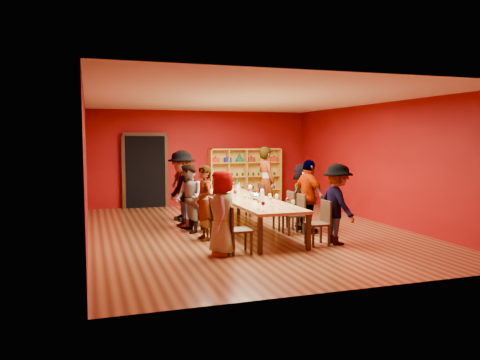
% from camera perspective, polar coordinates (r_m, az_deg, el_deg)
% --- Properties ---
extents(room_shell, '(7.10, 9.10, 3.04)m').
position_cam_1_polar(room_shell, '(10.67, 0.88, 1.77)').
color(room_shell, '#502915').
rests_on(room_shell, ground).
extents(tasting_table, '(1.10, 4.50, 0.75)m').
position_cam_1_polar(tasting_table, '(10.74, 0.88, -2.50)').
color(tasting_table, '#AC8247').
rests_on(tasting_table, ground).
extents(doorway, '(1.40, 0.17, 2.30)m').
position_cam_1_polar(doorway, '(14.64, -11.49, 1.07)').
color(doorway, black).
rests_on(doorway, ground).
extents(shelving_unit, '(2.40, 0.40, 1.80)m').
position_cam_1_polar(shelving_unit, '(15.23, 0.60, 0.79)').
color(shelving_unit, gold).
rests_on(shelving_unit, ground).
extents(chair_person_left_0, '(0.42, 0.42, 0.89)m').
position_cam_1_polar(chair_person_left_0, '(8.62, -0.56, -5.73)').
color(chair_person_left_0, black).
rests_on(chair_person_left_0, ground).
extents(person_left_0, '(0.60, 0.84, 1.54)m').
position_cam_1_polar(person_left_0, '(8.50, -2.18, -4.01)').
color(person_left_0, white).
rests_on(person_left_0, ground).
extents(chair_person_left_1, '(0.42, 0.42, 0.89)m').
position_cam_1_polar(chair_person_left_1, '(9.86, -2.85, -4.38)').
color(chair_person_left_1, black).
rests_on(chair_person_left_1, ground).
extents(person_left_1, '(0.48, 0.61, 1.56)m').
position_cam_1_polar(person_left_1, '(9.75, -4.41, -2.81)').
color(person_left_1, '#535358').
rests_on(person_left_1, ground).
extents(chair_person_left_2, '(0.42, 0.42, 0.89)m').
position_cam_1_polar(chair_person_left_2, '(10.68, -4.06, -3.66)').
color(chair_person_left_2, black).
rests_on(chair_person_left_2, ground).
extents(person_left_2, '(0.52, 0.81, 1.57)m').
position_cam_1_polar(person_left_2, '(10.55, -6.30, -2.21)').
color(person_left_2, '#454549').
rests_on(person_left_2, ground).
extents(chair_person_left_3, '(0.42, 0.42, 0.89)m').
position_cam_1_polar(chair_person_left_3, '(11.38, -4.94, -3.13)').
color(chair_person_left_3, black).
rests_on(chair_person_left_3, ground).
extents(person_left_3, '(0.68, 1.25, 1.83)m').
position_cam_1_polar(person_left_3, '(11.24, -7.08, -1.08)').
color(person_left_3, '#48484D').
rests_on(person_left_3, ground).
extents(chair_person_left_4, '(0.42, 0.42, 0.89)m').
position_cam_1_polar(chair_person_left_4, '(12.23, -5.87, -2.57)').
color(chair_person_left_4, black).
rests_on(chair_person_left_4, ground).
extents(person_left_4, '(0.74, 1.10, 1.71)m').
position_cam_1_polar(person_left_4, '(12.14, -7.01, -0.92)').
color(person_left_4, '#5A82BA').
rests_on(person_left_4, ground).
extents(chair_person_right_0, '(0.42, 0.42, 0.89)m').
position_cam_1_polar(chair_person_right_0, '(9.43, 9.84, -4.87)').
color(chair_person_right_0, black).
rests_on(chair_person_right_0, ground).
extents(person_right_0, '(0.46, 1.05, 1.61)m').
position_cam_1_polar(person_right_0, '(9.56, 11.77, -2.89)').
color(person_right_0, silver).
rests_on(person_right_0, ground).
extents(chair_person_right_1, '(0.42, 0.42, 0.89)m').
position_cam_1_polar(chair_person_right_1, '(10.44, 6.92, -3.88)').
color(chair_person_right_1, black).
rests_on(chair_person_right_1, ground).
extents(person_right_1, '(0.64, 1.04, 1.65)m').
position_cam_1_polar(person_right_1, '(10.52, 8.37, -2.03)').
color(person_right_1, pink).
rests_on(person_right_1, ground).
extents(chair_person_right_2, '(0.42, 0.42, 0.89)m').
position_cam_1_polar(chair_person_right_2, '(10.95, 5.68, -3.46)').
color(chair_person_right_2, black).
rests_on(chair_person_right_2, ground).
extents(person_right_2, '(0.79, 1.48, 1.53)m').
position_cam_1_polar(person_right_2, '(11.08, 7.61, -1.96)').
color(person_right_2, '#5F8EC4').
rests_on(person_right_2, ground).
extents(chair_person_right_4, '(0.42, 0.42, 0.89)m').
position_cam_1_polar(chair_person_right_4, '(12.80, 2.07, -2.21)').
color(chair_person_right_4, black).
rests_on(chair_person_right_4, ground).
extents(person_right_4, '(0.59, 0.75, 1.89)m').
position_cam_1_polar(person_right_4, '(12.84, 3.20, -0.16)').
color(person_right_4, '#5D8DC0').
rests_on(person_right_4, ground).
extents(wine_glass_0, '(0.08, 0.08, 0.19)m').
position_cam_1_polar(wine_glass_0, '(8.78, 2.84, -2.94)').
color(wine_glass_0, silver).
rests_on(wine_glass_0, tasting_table).
extents(wine_glass_1, '(0.07, 0.07, 0.18)m').
position_cam_1_polar(wine_glass_1, '(10.32, 1.54, -1.78)').
color(wine_glass_1, silver).
rests_on(wine_glass_1, tasting_table).
extents(wine_glass_2, '(0.08, 0.08, 0.19)m').
position_cam_1_polar(wine_glass_2, '(9.08, 6.51, -2.72)').
color(wine_glass_2, silver).
rests_on(wine_glass_2, tasting_table).
extents(wine_glass_3, '(0.08, 0.08, 0.20)m').
position_cam_1_polar(wine_glass_3, '(11.84, -1.51, -0.86)').
color(wine_glass_3, silver).
rests_on(wine_glass_3, tasting_table).
extents(wine_glass_4, '(0.09, 0.09, 0.22)m').
position_cam_1_polar(wine_glass_4, '(10.73, 2.73, -1.39)').
color(wine_glass_4, silver).
rests_on(wine_glass_4, tasting_table).
extents(wine_glass_5, '(0.08, 0.08, 0.19)m').
position_cam_1_polar(wine_glass_5, '(12.67, -0.80, -0.50)').
color(wine_glass_5, silver).
rests_on(wine_glass_5, tasting_table).
extents(wine_glass_6, '(0.08, 0.08, 0.20)m').
position_cam_1_polar(wine_glass_6, '(9.07, 2.29, -2.63)').
color(wine_glass_6, silver).
rests_on(wine_glass_6, tasting_table).
extents(wine_glass_7, '(0.07, 0.07, 0.18)m').
position_cam_1_polar(wine_glass_7, '(9.71, 1.17, -2.20)').
color(wine_glass_7, silver).
rests_on(wine_glass_7, tasting_table).
extents(wine_glass_8, '(0.07, 0.07, 0.18)m').
position_cam_1_polar(wine_glass_8, '(10.11, 3.65, -1.94)').
color(wine_glass_8, silver).
rests_on(wine_glass_8, tasting_table).
extents(wine_glass_9, '(0.08, 0.08, 0.20)m').
position_cam_1_polar(wine_glass_9, '(10.93, 2.15, -1.33)').
color(wine_glass_9, silver).
rests_on(wine_glass_9, tasting_table).
extents(wine_glass_10, '(0.07, 0.07, 0.18)m').
position_cam_1_polar(wine_glass_10, '(10.74, -1.02, -1.52)').
color(wine_glass_10, silver).
rests_on(wine_glass_10, tasting_table).
extents(wine_glass_11, '(0.09, 0.09, 0.22)m').
position_cam_1_polar(wine_glass_11, '(11.73, 1.03, -0.84)').
color(wine_glass_11, silver).
rests_on(wine_glass_11, tasting_table).
extents(wine_glass_12, '(0.07, 0.07, 0.18)m').
position_cam_1_polar(wine_glass_12, '(9.84, 0.63, -2.11)').
color(wine_glass_12, silver).
rests_on(wine_glass_12, tasting_table).
extents(wine_glass_13, '(0.09, 0.09, 0.22)m').
position_cam_1_polar(wine_glass_13, '(12.48, -3.47, -0.49)').
color(wine_glass_13, silver).
rests_on(wine_glass_13, tasting_table).
extents(wine_glass_14, '(0.08, 0.08, 0.20)m').
position_cam_1_polar(wine_glass_14, '(11.54, -2.05, -1.01)').
color(wine_glass_14, silver).
rests_on(wine_glass_14, tasting_table).
extents(wine_glass_15, '(0.08, 0.08, 0.20)m').
position_cam_1_polar(wine_glass_15, '(9.93, 4.51, -2.01)').
color(wine_glass_15, silver).
rests_on(wine_glass_15, tasting_table).
extents(wine_glass_16, '(0.08, 0.08, 0.20)m').
position_cam_1_polar(wine_glass_16, '(9.31, 5.82, -2.48)').
color(wine_glass_16, silver).
rests_on(wine_glass_16, tasting_table).
extents(wine_glass_17, '(0.09, 0.09, 0.22)m').
position_cam_1_polar(wine_glass_17, '(11.58, 1.26, -0.90)').
color(wine_glass_17, silver).
rests_on(wine_glass_17, tasting_table).
extents(wine_glass_18, '(0.09, 0.09, 0.22)m').
position_cam_1_polar(wine_glass_18, '(10.52, -0.58, -1.52)').
color(wine_glass_18, silver).
rests_on(wine_glass_18, tasting_table).
extents(wine_glass_19, '(0.08, 0.08, 0.19)m').
position_cam_1_polar(wine_glass_19, '(11.16, 1.02, -1.25)').
color(wine_glass_19, silver).
rests_on(wine_glass_19, tasting_table).
extents(wine_glass_20, '(0.09, 0.09, 0.21)m').
position_cam_1_polar(wine_glass_20, '(9.43, 3.73, -2.30)').
color(wine_glass_20, silver).
rests_on(wine_glass_20, tasting_table).
extents(wine_glass_21, '(0.09, 0.09, 0.22)m').
position_cam_1_polar(wine_glass_21, '(12.40, -0.22, -0.53)').
color(wine_glass_21, silver).
rests_on(wine_glass_21, tasting_table).
extents(spittoon_bowl, '(0.31, 0.31, 0.17)m').
position_cam_1_polar(spittoon_bowl, '(10.55, 2.00, -1.96)').
color(spittoon_bowl, '#B3B5BA').
rests_on(spittoon_bowl, tasting_table).
extents(carafe_a, '(0.13, 0.13, 0.29)m').
position_cam_1_polar(carafe_a, '(11.05, -0.27, -1.35)').
color(carafe_a, silver).
rests_on(carafe_a, tasting_table).
extents(carafe_b, '(0.11, 0.11, 0.23)m').
position_cam_1_polar(carafe_b, '(10.07, 2.73, -2.11)').
color(carafe_b, silver).
rests_on(carafe_b, tasting_table).
extents(wine_bottle, '(0.09, 0.09, 0.34)m').
position_cam_1_polar(wine_bottle, '(12.23, -0.32, -0.74)').
color(wine_bottle, '#163D1B').
rests_on(wine_bottle, tasting_table).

